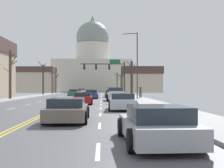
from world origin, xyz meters
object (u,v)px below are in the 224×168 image
(sedan_oncoming_00, at_px, (74,93))
(pedestrian_00, at_px, (140,91))
(signal_gantry, at_px, (108,70))
(sedan_oncoming_01, at_px, (78,92))
(sedan_near_06, at_px, (156,125))
(sedan_near_00, at_px, (111,94))
(sedan_near_03, at_px, (83,98))
(sedan_near_04, at_px, (122,102))
(pickup_truck_near_02, at_px, (115,95))
(sedan_oncoming_02, at_px, (82,91))
(sedan_near_05, at_px, (67,110))
(street_lamp_right, at_px, (136,60))
(sedan_near_01, at_px, (91,94))

(sedan_oncoming_00, xyz_separation_m, pedestrian_00, (11.10, -15.20, 0.55))
(signal_gantry, bearing_deg, sedan_oncoming_00, 142.51)
(sedan_oncoming_01, bearing_deg, sedan_near_06, -83.09)
(sedan_near_00, bearing_deg, sedan_oncoming_01, 110.11)
(sedan_near_03, relative_size, sedan_oncoming_00, 0.94)
(signal_gantry, distance_m, sedan_near_04, 31.22)
(pickup_truck_near_02, xyz_separation_m, sedan_oncoming_01, (-7.31, 32.00, -0.19))
(pickup_truck_near_02, bearing_deg, sedan_near_03, -115.13)
(sedan_near_03, distance_m, pedestrian_00, 15.51)
(sedan_oncoming_02, bearing_deg, sedan_near_00, -76.32)
(sedan_near_06, bearing_deg, sedan_oncoming_00, 98.28)
(sedan_oncoming_00, height_order, sedan_oncoming_02, sedan_oncoming_02)
(pickup_truck_near_02, bearing_deg, sedan_oncoming_00, 108.78)
(sedan_near_00, bearing_deg, sedan_oncoming_02, 103.68)
(sedan_near_05, bearing_deg, street_lamp_right, 75.67)
(sedan_near_05, bearing_deg, sedan_near_06, -60.68)
(signal_gantry, xyz_separation_m, sedan_near_06, (0.52, -44.22, -4.24))
(sedan_near_03, xyz_separation_m, sedan_near_04, (3.43, -7.27, 0.02))
(signal_gantry, relative_size, sedan_near_00, 1.75)
(sedan_near_01, distance_m, sedan_near_04, 21.58)
(signal_gantry, relative_size, sedan_oncoming_00, 1.73)
(street_lamp_right, height_order, sedan_near_04, street_lamp_right)
(pickup_truck_near_02, bearing_deg, sedan_near_04, -90.53)
(sedan_near_04, relative_size, sedan_oncoming_02, 1.03)
(sedan_near_03, xyz_separation_m, sedan_oncoming_02, (-3.35, 47.88, 0.03))
(sedan_near_01, bearing_deg, sedan_near_04, -81.70)
(sedan_near_01, bearing_deg, signal_gantry, 74.17)
(pedestrian_00, bearing_deg, sedan_oncoming_00, 126.14)
(signal_gantry, height_order, sedan_oncoming_01, signal_gantry)
(signal_gantry, xyz_separation_m, sedan_oncoming_02, (-6.38, 24.21, -4.20))
(sedan_near_01, relative_size, sedan_oncoming_01, 1.01)
(sedan_near_00, distance_m, sedan_near_05, 34.75)
(street_lamp_right, height_order, sedan_near_00, street_lamp_right)
(pedestrian_00, bearing_deg, sedan_oncoming_01, 113.30)
(sedan_oncoming_01, bearing_deg, street_lamp_right, -71.68)
(sedan_near_00, bearing_deg, sedan_near_01, -117.57)
(sedan_near_00, bearing_deg, sedan_near_05, -95.36)
(sedan_near_03, xyz_separation_m, sedan_near_06, (3.55, -20.55, -0.01))
(pickup_truck_near_02, xyz_separation_m, sedan_near_06, (-0.02, -28.16, -0.18))
(sedan_near_01, distance_m, pedestrian_00, 7.19)
(pickup_truck_near_02, bearing_deg, sedan_oncoming_02, 99.75)
(sedan_near_03, relative_size, sedan_oncoming_02, 0.99)
(pickup_truck_near_02, bearing_deg, sedan_near_01, 116.67)
(sedan_near_00, bearing_deg, street_lamp_right, -75.06)
(sedan_oncoming_02, bearing_deg, sedan_oncoming_01, -92.68)
(pickup_truck_near_02, relative_size, sedan_oncoming_01, 1.21)
(sedan_oncoming_02, bearing_deg, signal_gantry, -75.23)
(sedan_near_00, height_order, sedan_near_01, sedan_near_01)
(sedan_near_03, xyz_separation_m, pedestrian_00, (7.47, 13.58, 0.56))
(sedan_near_01, relative_size, sedan_near_05, 0.94)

